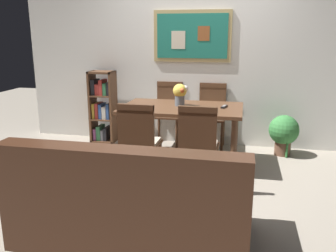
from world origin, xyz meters
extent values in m
plane|color=gray|center=(0.00, 0.00, 0.00)|extent=(12.00, 12.00, 0.00)
cube|color=silver|center=(0.00, 1.54, 1.30)|extent=(5.20, 0.10, 2.60)
cube|color=tan|center=(-0.09, 1.48, 1.56)|extent=(1.10, 0.02, 0.71)
cube|color=#1E7260|center=(-0.09, 1.46, 1.56)|extent=(1.00, 0.01, 0.61)
cube|color=beige|center=(-0.28, 1.46, 1.50)|extent=(0.20, 0.00, 0.25)
cube|color=brown|center=(0.07, 1.46, 1.59)|extent=(0.16, 0.00, 0.20)
cube|color=brown|center=(-0.07, 0.59, 0.71)|extent=(1.46, 0.90, 0.04)
cylinder|color=brown|center=(-0.72, 0.22, 0.34)|extent=(0.07, 0.07, 0.69)
cylinder|color=brown|center=(0.58, 0.22, 0.34)|extent=(0.07, 0.07, 0.69)
cylinder|color=brown|center=(-0.72, 0.96, 0.34)|extent=(0.07, 0.07, 0.69)
cylinder|color=brown|center=(0.58, 0.96, 0.34)|extent=(0.07, 0.07, 0.69)
cube|color=brown|center=(-0.40, -0.11, 0.44)|extent=(0.40, 0.40, 0.03)
cube|color=#C6B299|center=(-0.40, -0.11, 0.47)|extent=(0.36, 0.36, 0.03)
cylinder|color=brown|center=(-0.57, -0.28, 0.21)|extent=(0.04, 0.04, 0.42)
cylinder|color=brown|center=(-0.23, -0.28, 0.21)|extent=(0.04, 0.04, 0.42)
cylinder|color=brown|center=(-0.57, 0.06, 0.21)|extent=(0.04, 0.04, 0.42)
cylinder|color=brown|center=(-0.23, 0.06, 0.21)|extent=(0.04, 0.04, 0.42)
cube|color=brown|center=(-0.40, -0.29, 0.68)|extent=(0.38, 0.04, 0.46)
cube|color=brown|center=(-0.40, -0.29, 0.88)|extent=(0.38, 0.05, 0.06)
cube|color=brown|center=(0.23, -0.09, 0.44)|extent=(0.40, 0.40, 0.03)
cube|color=#C6B299|center=(0.23, -0.09, 0.47)|extent=(0.36, 0.36, 0.03)
cylinder|color=brown|center=(0.06, -0.26, 0.21)|extent=(0.04, 0.04, 0.42)
cylinder|color=brown|center=(0.40, -0.26, 0.21)|extent=(0.04, 0.04, 0.42)
cylinder|color=brown|center=(0.06, 0.08, 0.21)|extent=(0.04, 0.04, 0.42)
cylinder|color=brown|center=(0.40, 0.08, 0.21)|extent=(0.04, 0.04, 0.42)
cube|color=brown|center=(0.23, -0.27, 0.68)|extent=(0.38, 0.04, 0.46)
cube|color=brown|center=(0.23, -0.27, 0.88)|extent=(0.38, 0.05, 0.06)
cube|color=brown|center=(-0.41, 1.31, 0.44)|extent=(0.40, 0.40, 0.03)
cube|color=#C6B299|center=(-0.41, 1.31, 0.47)|extent=(0.36, 0.36, 0.03)
cylinder|color=brown|center=(-0.24, 1.48, 0.21)|extent=(0.04, 0.04, 0.42)
cylinder|color=brown|center=(-0.58, 1.48, 0.21)|extent=(0.04, 0.04, 0.42)
cylinder|color=brown|center=(-0.24, 1.14, 0.21)|extent=(0.04, 0.04, 0.42)
cylinder|color=brown|center=(-0.58, 1.14, 0.21)|extent=(0.04, 0.04, 0.42)
cube|color=brown|center=(-0.41, 1.49, 0.68)|extent=(0.38, 0.04, 0.46)
cube|color=brown|center=(-0.41, 1.49, 0.88)|extent=(0.38, 0.05, 0.06)
cube|color=brown|center=(0.23, 1.27, 0.44)|extent=(0.40, 0.40, 0.03)
cube|color=#C6B299|center=(0.23, 1.27, 0.47)|extent=(0.36, 0.36, 0.03)
cylinder|color=brown|center=(0.40, 1.44, 0.21)|extent=(0.04, 0.04, 0.42)
cylinder|color=brown|center=(0.06, 1.44, 0.21)|extent=(0.04, 0.04, 0.42)
cylinder|color=brown|center=(0.40, 1.10, 0.21)|extent=(0.04, 0.04, 0.42)
cylinder|color=brown|center=(0.06, 1.10, 0.21)|extent=(0.04, 0.04, 0.42)
cube|color=brown|center=(0.23, 1.45, 0.68)|extent=(0.38, 0.04, 0.46)
cube|color=brown|center=(0.23, 1.45, 0.88)|extent=(0.38, 0.05, 0.06)
cube|color=#472819|center=(-0.16, -1.15, 0.20)|extent=(1.80, 0.84, 0.40)
cube|color=#472819|center=(-0.16, -1.47, 0.62)|extent=(1.80, 0.20, 0.44)
cube|color=#472819|center=(-0.97, -1.15, 0.51)|extent=(0.18, 0.80, 0.22)
cube|color=#472819|center=(0.65, -1.15, 0.51)|extent=(0.18, 0.80, 0.22)
cube|color=#B78C33|center=(-0.61, -1.33, 0.56)|extent=(0.32, 0.16, 0.33)
cube|color=#334C72|center=(-0.16, -1.33, 0.56)|extent=(0.32, 0.16, 0.33)
cube|color=brown|center=(-1.55, 1.28, 0.53)|extent=(0.03, 0.28, 1.06)
cube|color=brown|center=(-1.22, 1.28, 0.53)|extent=(0.03, 0.28, 1.06)
cube|color=brown|center=(-1.38, 1.28, 0.01)|extent=(0.36, 0.28, 0.03)
cube|color=brown|center=(-1.38, 1.28, 1.05)|extent=(0.36, 0.28, 0.03)
cube|color=brown|center=(-1.38, 1.28, 0.35)|extent=(0.30, 0.28, 0.02)
cube|color=brown|center=(-1.38, 1.28, 0.71)|extent=(0.30, 0.28, 0.02)
cube|color=#7F3F72|center=(-1.50, 1.28, 0.12)|extent=(0.04, 0.22, 0.17)
cube|color=#337247|center=(-1.44, 1.28, 0.14)|extent=(0.06, 0.22, 0.21)
cube|color=#595960|center=(-1.38, 1.28, 0.11)|extent=(0.04, 0.22, 0.16)
cube|color=black|center=(-1.34, 1.28, 0.13)|extent=(0.05, 0.22, 0.20)
cube|color=gold|center=(-1.50, 1.28, 0.48)|extent=(0.04, 0.22, 0.22)
cube|color=#B2332D|center=(-1.45, 1.28, 0.48)|extent=(0.05, 0.22, 0.23)
cube|color=#2D4C8C|center=(-1.40, 1.28, 0.47)|extent=(0.05, 0.22, 0.22)
cube|color=beige|center=(-1.34, 1.28, 0.46)|extent=(0.06, 0.22, 0.18)
cube|color=#2D4C8C|center=(-1.28, 1.28, 0.48)|extent=(0.04, 0.22, 0.23)
cube|color=black|center=(-1.49, 1.28, 0.83)|extent=(0.06, 0.22, 0.22)
cube|color=#B2332D|center=(-1.43, 1.28, 0.80)|extent=(0.06, 0.22, 0.16)
cube|color=#B2332D|center=(-1.37, 1.28, 0.83)|extent=(0.05, 0.22, 0.22)
cube|color=#337247|center=(-1.31, 1.28, 0.81)|extent=(0.05, 0.22, 0.18)
cube|color=black|center=(-1.25, 1.28, 0.81)|extent=(0.06, 0.22, 0.19)
cylinder|color=brown|center=(1.21, 1.18, 0.10)|extent=(0.21, 0.21, 0.19)
cylinder|color=#332319|center=(1.21, 1.18, 0.18)|extent=(0.19, 0.19, 0.02)
sphere|color=#387F3D|center=(1.21, 1.18, 0.35)|extent=(0.40, 0.40, 0.40)
cylinder|color=#387F3D|center=(1.25, 1.07, 0.12)|extent=(0.03, 0.03, 0.23)
cylinder|color=#387F3D|center=(1.31, 1.25, 0.08)|extent=(0.03, 0.03, 0.31)
cylinder|color=slate|center=(-0.11, 0.64, 0.79)|extent=(0.12, 0.12, 0.13)
sphere|color=#EACC4C|center=(-0.11, 0.64, 0.91)|extent=(0.17, 0.17, 0.17)
sphere|color=silver|center=(-0.14, 0.70, 0.92)|extent=(0.07, 0.07, 0.07)
sphere|color=#D86633|center=(-0.07, 0.58, 0.93)|extent=(0.06, 0.06, 0.06)
sphere|color=silver|center=(-0.05, 0.66, 0.94)|extent=(0.08, 0.08, 0.08)
cube|color=black|center=(0.43, 0.64, 0.74)|extent=(0.08, 0.16, 0.02)
cube|color=gray|center=(0.43, 0.64, 0.75)|extent=(0.05, 0.10, 0.00)
camera|label=1|loc=(0.65, -3.65, 1.59)|focal=38.38mm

